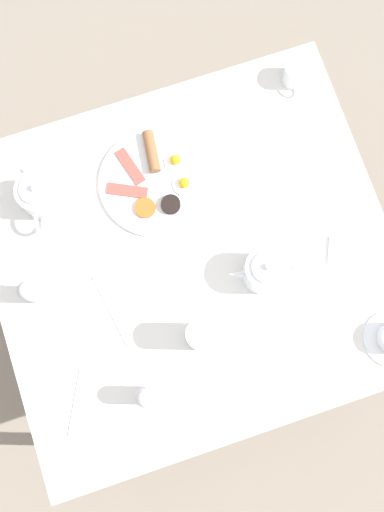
# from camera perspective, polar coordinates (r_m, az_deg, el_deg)

# --- Properties ---
(ground_plane) EXTENTS (8.00, 8.00, 0.00)m
(ground_plane) POSITION_cam_1_polar(r_m,az_deg,el_deg) (2.24, 0.00, -3.38)
(ground_plane) COLOR gray
(table) EXTENTS (0.93, 1.01, 0.72)m
(table) POSITION_cam_1_polar(r_m,az_deg,el_deg) (1.60, 0.00, -0.59)
(table) COLOR silver
(table) RESTS_ON ground_plane
(breakfast_plate) EXTENTS (0.29, 0.29, 0.04)m
(breakfast_plate) POSITION_cam_1_polar(r_m,az_deg,el_deg) (1.57, -3.46, 7.20)
(breakfast_plate) COLOR white
(breakfast_plate) RESTS_ON table
(teapot_near) EXTENTS (0.11, 0.19, 0.12)m
(teapot_near) POSITION_cam_1_polar(r_m,az_deg,el_deg) (1.48, 7.04, -1.40)
(teapot_near) COLOR white
(teapot_near) RESTS_ON table
(teapot_far) EXTENTS (0.19, 0.11, 0.12)m
(teapot_far) POSITION_cam_1_polar(r_m,az_deg,el_deg) (1.56, -14.27, 5.60)
(teapot_far) COLOR white
(teapot_far) RESTS_ON table
(water_glass_tall) EXTENTS (0.07, 0.07, 0.14)m
(water_glass_tall) POSITION_cam_1_polar(r_m,az_deg,el_deg) (1.43, 0.74, -7.58)
(water_glass_tall) COLOR white
(water_glass_tall) RESTS_ON table
(creamer_jug) EXTENTS (0.09, 0.07, 0.07)m
(creamer_jug) POSITION_cam_1_polar(r_m,az_deg,el_deg) (1.67, 9.84, 16.73)
(creamer_jug) COLOR white
(creamer_jug) RESTS_ON table
(pepper_grinder) EXTENTS (0.05, 0.05, 0.12)m
(pepper_grinder) POSITION_cam_1_polar(r_m,az_deg,el_deg) (1.50, -15.12, -3.31)
(pepper_grinder) COLOR #BCBCC1
(pepper_grinder) RESTS_ON table
(salt_grinder) EXTENTS (0.05, 0.05, 0.12)m
(salt_grinder) POSITION_cam_1_polar(r_m,az_deg,el_deg) (1.45, -4.39, -13.25)
(salt_grinder) COLOR #BCBCC1
(salt_grinder) RESTS_ON table
(napkin_folded) EXTENTS (0.12, 0.14, 0.01)m
(napkin_folded) POSITION_cam_1_polar(r_m,az_deg,el_deg) (1.58, 15.02, 0.32)
(napkin_folded) COLOR white
(napkin_folded) RESTS_ON table
(fork_by_plate) EXTENTS (0.15, 0.09, 0.00)m
(fork_by_plate) POSITION_cam_1_polar(r_m,az_deg,el_deg) (1.53, -10.95, -13.69)
(fork_by_plate) COLOR silver
(fork_by_plate) RESTS_ON table
(knife_by_plate) EXTENTS (0.20, 0.05, 0.00)m
(knife_by_plate) POSITION_cam_1_polar(r_m,az_deg,el_deg) (1.52, -7.62, -5.19)
(knife_by_plate) COLOR silver
(knife_by_plate) RESTS_ON table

